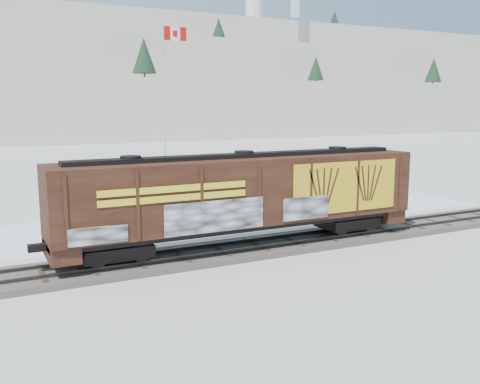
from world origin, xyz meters
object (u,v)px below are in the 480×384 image
hopper_railcar (244,194)px  car_silver (158,217)px  car_white (218,205)px  car_dark (314,198)px  flagpole (166,134)px

hopper_railcar → car_silver: hopper_railcar is taller
car_silver → car_white: car_white is taller
car_white → car_dark: 7.15m
flagpole → car_dark: flagpole is taller
flagpole → car_white: flagpole is taller
hopper_railcar → car_dark: (9.24, 7.45, -2.13)m
hopper_railcar → flagpole: flagpole is taller
hopper_railcar → car_white: 8.11m
hopper_railcar → car_white: hopper_railcar is taller
car_dark → car_white: bearing=68.6°
car_silver → car_dark: car_dark is taller
hopper_railcar → car_silver: size_ratio=4.35×
flagpole → car_silver: size_ratio=3.09×
car_silver → hopper_railcar: bearing=174.5°
flagpole → car_white: (0.44, -8.41, -4.05)m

